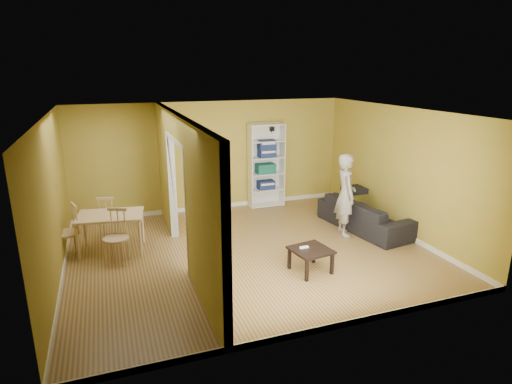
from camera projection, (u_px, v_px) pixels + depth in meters
room_shell at (249, 185)px, 7.70m from camera, size 6.50×6.50×6.50m
partition at (183, 192)px, 7.31m from camera, size 0.22×5.50×2.60m
wall_speaker at (272, 129)px, 10.45m from camera, size 0.10×0.10×0.10m
sofa at (365, 210)px, 9.10m from camera, size 2.34×1.27×0.85m
person at (346, 188)px, 8.64m from camera, size 0.84×0.72×2.00m
bookshelf at (265, 165)px, 10.55m from camera, size 0.87×0.38×2.06m
paper_box_navy_a at (266, 185)px, 10.64m from camera, size 0.41×0.27×0.21m
paper_box_teal at (265, 168)px, 10.52m from camera, size 0.46×0.30×0.23m
paper_box_navy_b at (267, 153)px, 10.42m from camera, size 0.41×0.26×0.21m
paper_box_navy_c at (267, 144)px, 10.36m from camera, size 0.41×0.27×0.21m
coffee_table at (311, 252)px, 7.19m from camera, size 0.62×0.62×0.41m
game_controller at (304, 247)px, 7.20m from camera, size 0.15×0.04×0.03m
dining_table at (110, 218)px, 7.91m from camera, size 1.17×0.78×0.73m
chair_left at (66, 232)px, 7.69m from camera, size 0.56×0.56×1.00m
chair_near at (116, 237)px, 7.49m from camera, size 0.58×0.58×0.97m
chair_far at (109, 217)px, 8.54m from camera, size 0.51×0.51×0.94m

